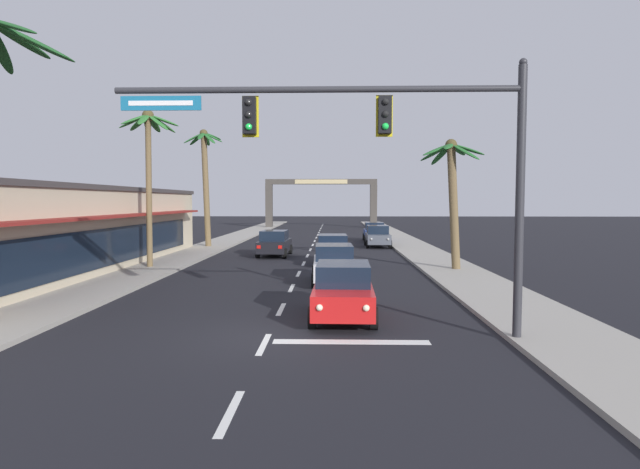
% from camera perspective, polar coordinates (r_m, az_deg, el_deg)
% --- Properties ---
extents(ground_plane, '(220.00, 220.00, 0.00)m').
position_cam_1_polar(ground_plane, '(14.42, -5.61, -10.79)').
color(ground_plane, black).
extents(sidewalk_right, '(3.20, 110.00, 0.14)m').
position_cam_1_polar(sidewalk_right, '(34.57, 11.62, -2.28)').
color(sidewalk_right, '#9E998E').
rests_on(sidewalk_right, ground).
extents(sidewalk_left, '(3.20, 110.00, 0.14)m').
position_cam_1_polar(sidewalk_left, '(35.35, -14.16, -2.19)').
color(sidewalk_left, '#9E998E').
rests_on(sidewalk_left, ground).
extents(lane_markings, '(4.28, 87.68, 0.01)m').
position_cam_1_polar(lane_markings, '(33.63, -0.68, -2.48)').
color(lane_markings, silver).
rests_on(lane_markings, ground).
extents(traffic_signal_mast, '(10.30, 0.40, 7.11)m').
position_cam_1_polar(traffic_signal_mast, '(13.53, 7.75, 9.86)').
color(traffic_signal_mast, '#2D2D33').
rests_on(traffic_signal_mast, ground).
extents(sedan_lead_at_stop_bar, '(2.01, 4.48, 1.68)m').
position_cam_1_polar(sedan_lead_at_stop_bar, '(16.29, 2.51, -6.04)').
color(sedan_lead_at_stop_bar, red).
rests_on(sedan_lead_at_stop_bar, ground).
extents(sedan_third_in_queue, '(2.04, 4.49, 1.68)m').
position_cam_1_polar(sedan_third_in_queue, '(23.11, 1.52, -3.16)').
color(sedan_third_in_queue, silver).
rests_on(sedan_third_in_queue, ground).
extents(sedan_fifth_in_queue, '(2.03, 4.48, 1.68)m').
position_cam_1_polar(sedan_fifth_in_queue, '(29.97, 1.37, -1.60)').
color(sedan_fifth_in_queue, navy).
rests_on(sedan_fifth_in_queue, ground).
extents(sedan_oncoming_far, '(2.07, 4.50, 1.68)m').
position_cam_1_polar(sedan_oncoming_far, '(34.49, -4.93, -0.93)').
color(sedan_oncoming_far, black).
rests_on(sedan_oncoming_far, ground).
extents(sedan_parked_nearest_kerb, '(2.01, 4.48, 1.68)m').
position_cam_1_polar(sedan_parked_nearest_kerb, '(47.16, 5.88, 0.29)').
color(sedan_parked_nearest_kerb, navy).
rests_on(sedan_parked_nearest_kerb, ground).
extents(sedan_parked_mid_kerb, '(1.98, 4.46, 1.68)m').
position_cam_1_polar(sedan_parked_mid_kerb, '(41.58, 6.23, -0.16)').
color(sedan_parked_mid_kerb, '#4C515B').
rests_on(sedan_parked_mid_kerb, ground).
extents(palm_left_second, '(2.96, 3.04, 8.31)m').
position_cam_1_polar(palm_left_second, '(29.21, -18.02, 8.64)').
color(palm_left_second, brown).
rests_on(palm_left_second, ground).
extents(palm_left_third, '(3.08, 3.12, 9.02)m').
position_cam_1_polar(palm_left_third, '(41.37, -12.26, 6.57)').
color(palm_left_third, brown).
rests_on(palm_left_third, ground).
extents(palm_right_second, '(3.49, 3.42, 6.72)m').
position_cam_1_polar(palm_right_second, '(27.64, 14.09, 5.49)').
color(palm_right_second, brown).
rests_on(palm_right_second, ground).
extents(storefront_strip_left, '(7.88, 26.99, 4.34)m').
position_cam_1_polar(storefront_strip_left, '(30.11, -26.60, 0.56)').
color(storefront_strip_left, beige).
rests_on(storefront_strip_left, ground).
extents(town_gateway_arch, '(14.85, 0.90, 6.50)m').
position_cam_1_polar(town_gateway_arch, '(70.47, 0.12, 4.16)').
color(town_gateway_arch, '#423D38').
rests_on(town_gateway_arch, ground).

